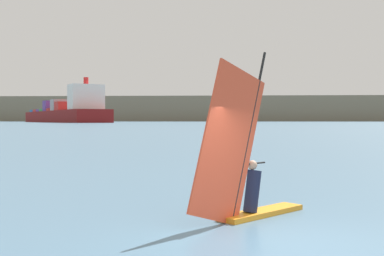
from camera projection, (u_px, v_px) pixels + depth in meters
name	position (u px, v px, depth m)	size (l,w,h in m)	color
ground_plane	(276.00, 242.00, 8.61)	(4000.00, 4000.00, 0.00)	#476B84
windsurfer	(245.00, 174.00, 10.57)	(2.35, 3.17, 3.91)	orange
cargo_ship	(64.00, 113.00, 450.72)	(156.51, 172.66, 37.39)	maroon
distant_headland	(213.00, 110.00, 862.81)	(1268.50, 279.82, 39.67)	#756B56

